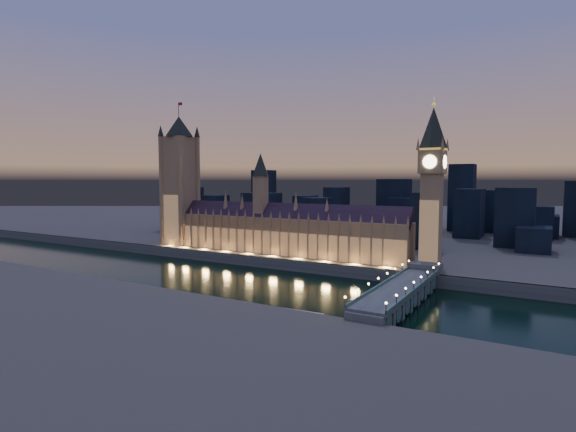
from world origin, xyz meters
The scene contains 9 objects.
ground_plane centered at (0.00, 0.00, 0.00)m, with size 2000.00×2000.00×0.00m, color black.
north_bank centered at (0.00, 520.00, 4.00)m, with size 2000.00×960.00×8.00m, color #4A463B.
embankment_wall centered at (0.00, 41.00, 4.00)m, with size 2000.00×2.50×8.00m, color #42454A.
palace_of_westminster centered at (-5.11, 61.75, 26.37)m, with size 202.00×22.00×78.00m.
victoria_tower centered at (-110.00, 61.93, 69.95)m, with size 31.68×31.68×124.70m.
elizabeth_tower centered at (108.00, 61.92, 68.98)m, with size 18.00×18.00×109.35m.
westminster_bridge centered at (109.11, -3.45, 5.99)m, with size 18.88×113.00×15.90m.
river_boat centered at (76.52, -58.00, 1.56)m, with size 42.68×11.73×4.50m.
city_backdrop centered at (33.31, 245.65, 30.86)m, with size 478.37×215.63×74.69m.
Camera 1 is at (173.45, -233.99, 64.43)m, focal length 28.00 mm.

